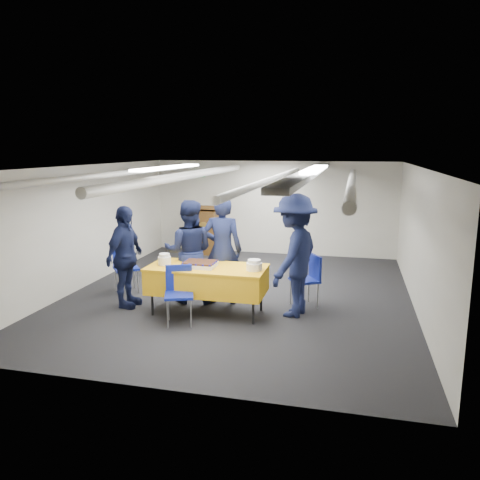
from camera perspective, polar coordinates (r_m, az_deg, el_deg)
name	(u,v)px	position (r m, az deg, el deg)	size (l,w,h in m)	color
ground	(239,294)	(8.54, -0.08, -6.65)	(7.00, 7.00, 0.00)	black
room_shell	(250,193)	(8.55, 1.18, 5.78)	(6.00, 7.00, 2.30)	beige
serving_table	(207,279)	(7.48, -4.02, -4.81)	(1.88, 0.86, 0.77)	black
sheet_cake	(200,264)	(7.41, -4.92, -2.94)	(0.52, 0.40, 0.09)	white
plate_stack_left	(164,260)	(7.60, -9.19, -2.37)	(0.21, 0.21, 0.18)	white
plate_stack_right	(254,265)	(7.17, 1.75, -3.11)	(0.24, 0.24, 0.17)	white
podium	(206,230)	(11.67, -4.15, 1.28)	(0.62, 0.53, 1.25)	brown
chair_near	(179,288)	(7.16, -7.44, -5.85)	(0.54, 0.54, 0.87)	gray
chair_right	(309,275)	(7.90, 8.42, -4.25)	(0.58, 0.58, 0.87)	gray
chair_left	(125,263)	(8.88, -13.84, -2.72)	(0.59, 0.59, 0.87)	gray
sailor_a	(222,250)	(7.89, -2.17, -1.21)	(0.67, 0.44, 1.85)	black
sailor_b	(189,252)	(8.00, -6.25, -1.41)	(0.86, 0.67, 1.76)	black
sailor_c	(125,257)	(7.94, -13.83, -2.02)	(0.99, 0.41, 1.69)	black
sailor_d	(294,256)	(7.34, 6.65, -1.89)	(1.25, 0.72, 1.93)	black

